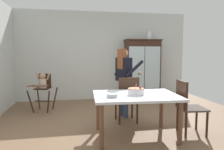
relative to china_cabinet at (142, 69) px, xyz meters
name	(u,v)px	position (x,y,z in m)	size (l,w,h in m)	color
ground_plane	(122,127)	(-1.19, -2.37, -0.93)	(6.24, 6.24, 0.00)	brown
wall_back	(103,56)	(-1.19, 0.26, 0.42)	(5.32, 0.06, 2.70)	silver
china_cabinet	(142,69)	(0.00, 0.00, 0.00)	(1.12, 0.48, 1.86)	#382116
ceramic_vase	(149,36)	(0.21, 0.00, 1.04)	(0.13, 0.13, 0.27)	white
high_chair_with_toddler	(43,85)	(-2.87, -0.92, -0.28)	(0.70, 0.79, 0.95)	#382116
adult_person	(124,74)	(-1.01, -1.74, 0.03)	(0.64, 0.63, 1.53)	#3D4C6B
dining_table	(136,100)	(-1.08, -2.89, -0.29)	(1.47, 1.09, 0.74)	silver
birthday_cake	(136,91)	(-1.08, -2.90, -0.14)	(0.28, 0.28, 0.19)	white
serving_bowl	(112,95)	(-1.51, -3.03, -0.17)	(0.18, 0.18, 0.06)	#B2BCC6
dining_chair_far_side	(128,96)	(-1.03, -2.16, -0.38)	(0.45, 0.45, 0.96)	#382116
dining_chair_right_end	(187,103)	(-0.16, -2.94, -0.38)	(0.48, 0.48, 0.96)	#382116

